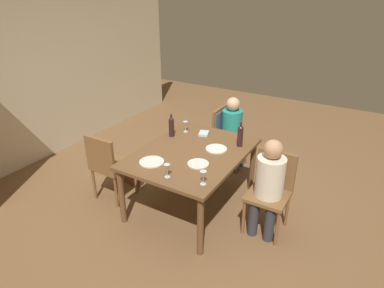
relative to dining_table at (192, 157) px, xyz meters
name	(u,v)px	position (x,y,z in m)	size (l,w,h in m)	color
ground_plane	(192,203)	(0.00, 0.00, -0.68)	(10.00, 10.00, 0.00)	brown
rear_room_partition	(33,74)	(0.00, 2.79, 0.67)	(6.40, 0.12, 2.70)	beige
dining_table	(192,157)	(0.00, 0.00, 0.00)	(1.57, 1.18, 0.76)	brown
chair_near	(271,186)	(0.09, -0.97, -0.14)	(0.44, 0.44, 0.92)	brown
chair_right_end	(224,129)	(1.17, 0.12, -0.08)	(0.44, 0.46, 0.92)	brown
chair_far_left	(108,163)	(-0.44, 0.97, -0.14)	(0.44, 0.44, 0.92)	brown
person_woman_host	(269,182)	(-0.03, -0.97, -0.02)	(0.35, 0.31, 1.14)	#33333D
person_man_bearded	(233,128)	(1.17, -0.03, -0.03)	(0.30, 0.34, 1.11)	#33333D
wine_bottle_tall_green	(171,126)	(0.25, 0.46, 0.22)	(0.07, 0.07, 0.30)	black
wine_bottle_dark_red	(240,135)	(0.43, -0.43, 0.22)	(0.07, 0.07, 0.31)	black
wine_glass_near_left	(203,175)	(-0.56, -0.46, 0.19)	(0.07, 0.07, 0.15)	silver
wine_glass_centre	(167,168)	(-0.63, -0.08, 0.19)	(0.07, 0.07, 0.15)	silver
wine_glass_near_right	(185,125)	(0.47, 0.38, 0.19)	(0.07, 0.07, 0.15)	silver
dinner_plate_host	(152,162)	(-0.46, 0.25, 0.09)	(0.28, 0.28, 0.01)	silver
dinner_plate_guest_left	(198,164)	(-0.24, -0.22, 0.09)	(0.24, 0.24, 0.01)	silver
dinner_plate_guest_right	(216,149)	(0.20, -0.22, 0.09)	(0.26, 0.26, 0.01)	white
folded_napkin	(204,133)	(0.51, 0.12, 0.10)	(0.16, 0.12, 0.03)	#ADC6D6
handbag	(133,176)	(0.00, 0.97, -0.57)	(0.28, 0.12, 0.22)	brown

